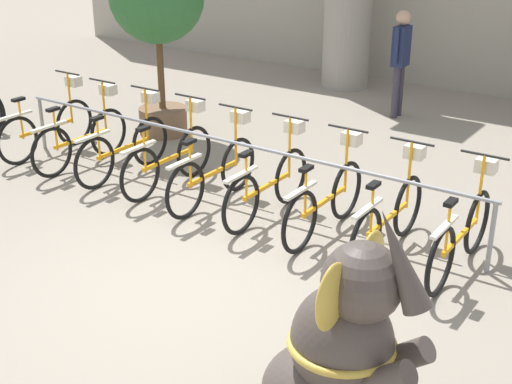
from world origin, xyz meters
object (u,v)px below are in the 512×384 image
at_px(bicycle_1, 83,136).
at_px(bicycle_8, 462,233).
at_px(bicycle_4, 215,170).
at_px(bicycle_6, 326,198).
at_px(bicycle_3, 170,156).
at_px(person_pedestrian, 401,54).
at_px(bicycle_0, 49,125).
at_px(bicycle_7, 390,215).
at_px(potted_tree, 157,5).
at_px(bicycle_2, 125,146).
at_px(elephant_statue, 339,373).
at_px(bicycle_5, 269,183).

relative_size(bicycle_1, bicycle_8, 1.00).
relative_size(bicycle_4, bicycle_8, 1.00).
distance_m(bicycle_6, bicycle_8, 1.49).
bearing_deg(bicycle_3, person_pedestrian, 76.52).
bearing_deg(bicycle_0, bicycle_8, -0.28).
height_order(bicycle_0, person_pedestrian, person_pedestrian).
bearing_deg(bicycle_3, bicycle_7, -1.05).
xyz_separation_m(bicycle_1, bicycle_6, (3.74, 0.02, 0.00)).
relative_size(bicycle_0, bicycle_1, 1.00).
distance_m(bicycle_8, potted_tree, 5.71).
bearing_deg(bicycle_3, bicycle_6, -1.01).
height_order(bicycle_4, bicycle_7, same).
relative_size(bicycle_2, elephant_statue, 0.91).
distance_m(bicycle_1, bicycle_8, 5.23).
bearing_deg(person_pedestrian, bicycle_7, -66.85).
height_order(bicycle_1, elephant_statue, elephant_statue).
height_order(bicycle_2, bicycle_3, same).
xyz_separation_m(bicycle_3, bicycle_7, (2.99, -0.05, 0.00)).
height_order(bicycle_0, potted_tree, potted_tree).
xyz_separation_m(bicycle_0, bicycle_1, (0.75, -0.05, 0.00)).
distance_m(bicycle_5, bicycle_6, 0.75).
bearing_deg(elephant_statue, bicycle_0, 154.91).
relative_size(bicycle_0, bicycle_5, 1.00).
height_order(bicycle_2, bicycle_7, same).
relative_size(bicycle_5, bicycle_6, 1.00).
bearing_deg(bicycle_3, potted_tree, 133.74).
bearing_deg(potted_tree, bicycle_8, -17.11).
bearing_deg(bicycle_0, bicycle_6, -0.47).
distance_m(bicycle_5, person_pedestrian, 4.54).
xyz_separation_m(bicycle_6, bicycle_7, (0.75, -0.02, 0.00)).
height_order(bicycle_0, bicycle_2, same).
bearing_deg(bicycle_5, potted_tree, 151.85).
height_order(elephant_statue, person_pedestrian, elephant_statue).
relative_size(bicycle_3, potted_tree, 0.61).
height_order(bicycle_3, bicycle_7, same).
distance_m(bicycle_2, bicycle_3, 0.75).
bearing_deg(bicycle_2, elephant_statue, -31.56).
height_order(bicycle_1, bicycle_6, same).
height_order(bicycle_6, person_pedestrian, person_pedestrian).
height_order(bicycle_3, elephant_statue, elephant_statue).
bearing_deg(bicycle_3, bicycle_0, -179.94).
xyz_separation_m(bicycle_3, person_pedestrian, (1.07, 4.45, 0.63)).
xyz_separation_m(bicycle_7, potted_tree, (-4.51, 1.64, 1.52)).
height_order(bicycle_2, bicycle_4, same).
bearing_deg(bicycle_5, bicycle_7, -1.10).
bearing_deg(bicycle_1, bicycle_0, 175.89).
xyz_separation_m(bicycle_3, bicycle_8, (3.74, -0.03, 0.00)).
relative_size(bicycle_0, elephant_statue, 0.91).
distance_m(bicycle_0, bicycle_2, 1.49).
bearing_deg(bicycle_8, bicycle_5, 179.85).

